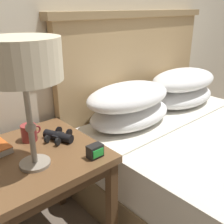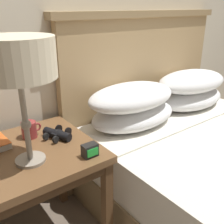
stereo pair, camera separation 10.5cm
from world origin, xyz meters
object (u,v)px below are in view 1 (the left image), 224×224
binoculars_pair (58,136)px  alarm_clock (95,151)px  coffee_mug (29,133)px  nightstand (36,168)px  table_lamp (22,63)px

binoculars_pair → alarm_clock: bearing=-81.1°
binoculars_pair → coffee_mug: size_ratio=1.59×
nightstand → table_lamp: size_ratio=1.14×
binoculars_pair → coffee_mug: coffee_mug is taller
nightstand → binoculars_pair: binoculars_pair is taller
nightstand → binoculars_pair: size_ratio=3.69×
coffee_mug → alarm_clock: (0.15, -0.34, -0.01)m
binoculars_pair → coffee_mug: 0.15m
table_lamp → binoculars_pair: 0.47m
nightstand → binoculars_pair: 0.19m
nightstand → table_lamp: table_lamp is taller
binoculars_pair → coffee_mug: (-0.11, 0.09, 0.02)m
nightstand → alarm_clock: 0.31m
table_lamp → binoculars_pair: bearing=33.5°
nightstand → binoculars_pair: (0.15, 0.03, 0.10)m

